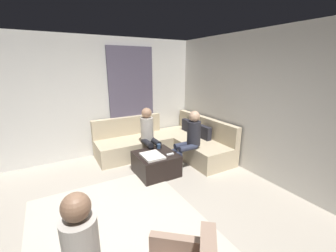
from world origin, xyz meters
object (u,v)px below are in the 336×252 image
object	(u,v)px
sectional_couch	(168,143)
person_on_couch_side	(149,133)
coffee_mug	(159,146)
game_remote	(170,154)
ottoman	(156,164)
person_on_couch_back	(190,137)

from	to	relation	value
sectional_couch	person_on_couch_side	bearing A→B (deg)	-75.03
coffee_mug	game_remote	distance (m)	0.40
ottoman	coffee_mug	bearing A→B (deg)	140.71
sectional_couch	coffee_mug	size ratio (longest dim) A/B	26.84
sectional_couch	person_on_couch_side	distance (m)	0.68
ottoman	person_on_couch_side	xyz separation A→B (m)	(-0.59, 0.13, 0.45)
sectional_couch	ottoman	world-z (taller)	sectional_couch
ottoman	game_remote	size ratio (longest dim) A/B	5.07
game_remote	person_on_couch_side	world-z (taller)	person_on_couch_side
ottoman	game_remote	xyz separation A→B (m)	(0.18, 0.22, 0.22)
ottoman	person_on_couch_back	world-z (taller)	person_on_couch_back
coffee_mug	person_on_couch_back	world-z (taller)	person_on_couch_back
ottoman	game_remote	bearing A→B (deg)	50.71
ottoman	game_remote	distance (m)	0.36
sectional_couch	person_on_couch_side	size ratio (longest dim) A/B	2.12
coffee_mug	game_remote	size ratio (longest dim) A/B	0.63
person_on_couch_side	coffee_mug	bearing A→B (deg)	97.43
sectional_couch	game_remote	xyz separation A→B (m)	(0.91, -0.46, 0.15)
ottoman	game_remote	world-z (taller)	game_remote
person_on_couch_back	person_on_couch_side	xyz separation A→B (m)	(-0.68, -0.61, 0.00)
sectional_couch	coffee_mug	bearing A→B (deg)	-44.43
coffee_mug	person_on_couch_back	bearing A→B (deg)	61.17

